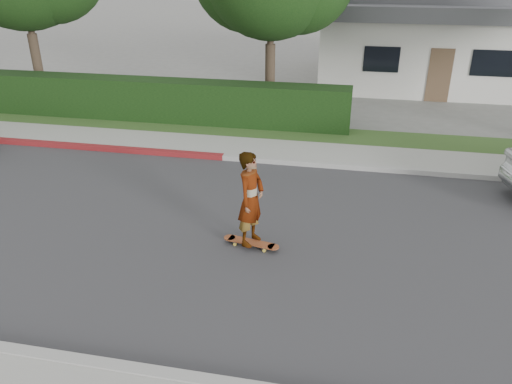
% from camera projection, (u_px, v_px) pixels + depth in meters
% --- Properties ---
extents(ground, '(120.00, 120.00, 0.00)m').
position_uv_depth(ground, '(132.00, 224.00, 10.97)').
color(ground, slate).
rests_on(ground, ground).
extents(road, '(60.00, 8.00, 0.01)m').
position_uv_depth(road, '(132.00, 223.00, 10.96)').
color(road, '#2D2D30').
rests_on(road, ground).
extents(curb_near, '(60.00, 0.20, 0.15)m').
position_uv_depth(curb_near, '(15.00, 352.00, 7.30)').
color(curb_near, '#9E9E99').
rests_on(curb_near, ground).
extents(curb_far, '(60.00, 0.20, 0.15)m').
position_uv_depth(curb_far, '(190.00, 155.00, 14.57)').
color(curb_far, '#9E9E99').
rests_on(curb_far, ground).
extents(curb_red_section, '(12.00, 0.21, 0.15)m').
position_uv_depth(curb_red_section, '(36.00, 143.00, 15.46)').
color(curb_red_section, maroon).
rests_on(curb_red_section, ground).
extents(sidewalk_far, '(60.00, 1.60, 0.12)m').
position_uv_depth(sidewalk_far, '(199.00, 145.00, 15.37)').
color(sidewalk_far, gray).
rests_on(sidewalk_far, ground).
extents(planting_strip, '(60.00, 1.60, 0.10)m').
position_uv_depth(planting_strip, '(213.00, 129.00, 16.79)').
color(planting_strip, '#2D4C1E').
rests_on(planting_strip, ground).
extents(hedge, '(15.00, 1.00, 1.50)m').
position_uv_depth(hedge, '(135.00, 100.00, 17.56)').
color(hedge, black).
rests_on(hedge, ground).
extents(house, '(10.60, 8.60, 4.30)m').
position_uv_depth(house, '(436.00, 34.00, 22.82)').
color(house, beige).
rests_on(house, ground).
extents(skateboard, '(1.21, 0.45, 0.11)m').
position_uv_depth(skateboard, '(251.00, 243.00, 10.04)').
color(skateboard, gold).
rests_on(skateboard, ground).
extents(skateboarder, '(0.65, 0.81, 1.93)m').
position_uv_depth(skateboarder, '(251.00, 199.00, 9.62)').
color(skateboarder, white).
rests_on(skateboarder, skateboard).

